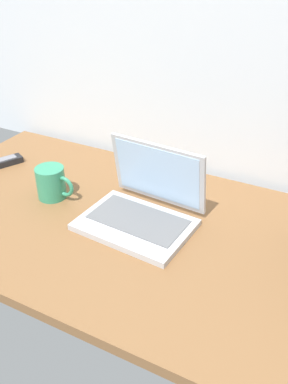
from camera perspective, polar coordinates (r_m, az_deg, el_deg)
name	(u,v)px	position (r m, az deg, el deg)	size (l,w,h in m)	color
desk	(151,234)	(1.17, 1.03, -5.94)	(1.60, 0.76, 0.03)	brown
laptop	(143,207)	(1.17, -0.10, -2.04)	(0.33, 0.28, 0.22)	#B2B5BA
coffee_mug	(52,183)	(1.31, -12.76, 1.30)	(0.13, 0.09, 0.10)	#338C66
remote_control_near	(0,163)	(1.57, -19.47, 3.82)	(0.11, 0.16, 0.02)	black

